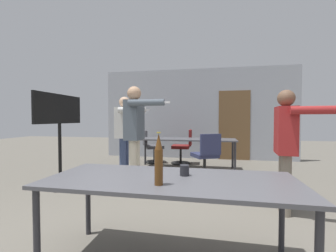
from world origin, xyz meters
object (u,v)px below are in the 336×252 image
at_px(tv_screen, 59,126).
at_px(person_far_watching, 287,139).
at_px(person_right_polo, 125,129).
at_px(beer_bottle, 159,160).
at_px(drink_cup, 185,170).
at_px(person_near_casual, 135,127).
at_px(office_chair_near_pushed, 152,148).
at_px(office_chair_far_left, 183,148).
at_px(office_chair_side_rolled, 206,157).

height_order(tv_screen, person_far_watching, tv_screen).
xyz_separation_m(person_right_polo, beer_bottle, (1.43, -2.91, -0.09)).
bearing_deg(tv_screen, drink_cup, -125.64).
height_order(person_right_polo, drink_cup, person_right_polo).
bearing_deg(person_near_casual, tv_screen, -92.27).
xyz_separation_m(person_near_casual, person_far_watching, (2.24, -0.57, -0.12)).
xyz_separation_m(person_near_casual, office_chair_near_pushed, (-0.34, 2.32, -0.66)).
bearing_deg(person_near_casual, office_chair_far_left, 167.29).
distance_m(person_near_casual, office_chair_near_pushed, 2.44).
distance_m(office_chair_far_left, drink_cup, 4.18).
xyz_separation_m(office_chair_side_rolled, beer_bottle, (-0.27, -3.09, 0.49)).
bearing_deg(office_chair_far_left, person_far_watching, -151.87).
height_order(person_far_watching, beer_bottle, person_far_watching).
height_order(person_far_watching, person_right_polo, person_right_polo).
distance_m(person_near_casual, drink_cup, 2.10).
xyz_separation_m(person_right_polo, office_chair_far_left, (1.06, 1.52, -0.58)).
distance_m(person_near_casual, office_chair_side_rolled, 1.68).
bearing_deg(person_right_polo, office_chair_side_rolled, 96.94).
distance_m(person_near_casual, person_far_watching, 2.31).
bearing_deg(tv_screen, beer_bottle, -131.56).
bearing_deg(person_far_watching, person_right_polo, -110.63).
bearing_deg(person_far_watching, beer_bottle, -34.70).
xyz_separation_m(office_chair_side_rolled, drink_cup, (-0.12, -2.78, 0.36)).
distance_m(office_chair_near_pushed, beer_bottle, 4.61).
height_order(person_near_casual, office_chair_side_rolled, person_near_casual).
bearing_deg(office_chair_near_pushed, drink_cup, -7.20).
height_order(tv_screen, person_right_polo, person_right_polo).
height_order(person_near_casual, office_chair_near_pushed, person_near_casual).
relative_size(tv_screen, office_chair_near_pushed, 1.86).
relative_size(tv_screen, person_right_polo, 1.00).
relative_size(person_right_polo, office_chair_near_pushed, 1.87).
bearing_deg(person_right_polo, beer_bottle, 27.29).
distance_m(office_chair_far_left, office_chair_side_rolled, 1.49).
bearing_deg(person_right_polo, office_chair_near_pushed, 174.70).
relative_size(person_right_polo, drink_cup, 18.54).
height_order(tv_screen, office_chair_near_pushed, tv_screen).
distance_m(person_near_casual, office_chair_far_left, 2.49).
height_order(office_chair_far_left, drink_cup, office_chair_far_left).
bearing_deg(person_far_watching, office_chair_far_left, -143.55).
distance_m(person_right_polo, office_chair_near_pushed, 1.62).
height_order(person_near_casual, person_far_watching, person_near_casual).
relative_size(person_far_watching, beer_bottle, 4.11).
bearing_deg(person_far_watching, office_chair_side_rolled, -139.89).
distance_m(beer_bottle, drink_cup, 0.37).
height_order(office_chair_far_left, office_chair_side_rolled, office_chair_far_left).
distance_m(person_right_polo, drink_cup, 3.06).
bearing_deg(office_chair_far_left, office_chair_near_pushed, 89.36).
distance_m(person_far_watching, person_right_polo, 3.08).
bearing_deg(office_chair_far_left, person_right_polo, 143.14).
bearing_deg(person_right_polo, drink_cup, 32.39).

